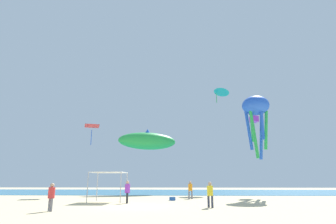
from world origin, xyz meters
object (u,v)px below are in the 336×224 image
(person_central, at_px, (190,188))
(kite_delta_teal, at_px, (222,91))
(canopy_tent, at_px, (109,174))
(kite_octopus_blue, at_px, (256,109))
(kite_diamond_red, at_px, (92,127))
(person_near_tent, at_px, (210,192))
(person_leftmost, at_px, (51,195))
(kite_inflatable_green, at_px, (147,141))
(kite_box_black, at_px, (254,115))
(person_rightmost, at_px, (127,190))
(cooler_box, at_px, (172,198))

(person_central, distance_m, kite_delta_teal, 23.95)
(canopy_tent, xyz_separation_m, kite_octopus_blue, (14.85, 6.34, 7.32))
(kite_diamond_red, height_order, kite_delta_teal, kite_delta_teal)
(person_near_tent, distance_m, person_leftmost, 10.09)
(kite_inflatable_green, xyz_separation_m, kite_octopus_blue, (13.28, -9.18, 2.31))
(person_leftmost, height_order, kite_box_black, kite_box_black)
(person_leftmost, bearing_deg, person_rightmost, 105.01)
(person_rightmost, height_order, kite_octopus_blue, kite_octopus_blue)
(canopy_tent, height_order, kite_diamond_red, kite_diamond_red)
(person_near_tent, relative_size, kite_inflatable_green, 0.19)
(kite_octopus_blue, relative_size, kite_diamond_red, 2.81)
(person_near_tent, height_order, kite_octopus_blue, kite_octopus_blue)
(person_near_tent, bearing_deg, person_rightmost, 12.55)
(person_rightmost, distance_m, kite_inflatable_green, 18.11)
(canopy_tent, height_order, cooler_box, canopy_tent)
(person_leftmost, xyz_separation_m, kite_box_black, (17.75, 20.11, 9.38))
(person_leftmost, distance_m, kite_diamond_red, 19.83)
(person_leftmost, bearing_deg, cooler_box, 98.44)
(person_rightmost, bearing_deg, canopy_tent, -134.80)
(canopy_tent, bearing_deg, kite_octopus_blue, 23.13)
(kite_octopus_blue, bearing_deg, cooler_box, -86.40)
(person_near_tent, xyz_separation_m, kite_box_black, (8.02, 17.41, 9.34))
(canopy_tent, bearing_deg, kite_delta_teal, 57.65)
(kite_inflatable_green, bearing_deg, person_leftmost, -117.60)
(person_near_tent, relative_size, person_central, 0.98)
(person_leftmost, bearing_deg, person_central, 97.88)
(kite_inflatable_green, height_order, kite_octopus_blue, kite_octopus_blue)
(person_leftmost, xyz_separation_m, kite_diamond_red, (-3.53, 18.00, 7.53))
(kite_octopus_blue, height_order, kite_diamond_red, kite_octopus_blue)
(cooler_box, xyz_separation_m, kite_inflatable_green, (-3.90, 13.41, 7.18))
(kite_octopus_blue, bearing_deg, canopy_tent, -87.59)
(person_rightmost, xyz_separation_m, kite_inflatable_green, (-0.35, 16.97, 6.33))
(person_near_tent, distance_m, cooler_box, 7.61)
(cooler_box, relative_size, kite_delta_teal, 0.16)
(person_leftmost, height_order, kite_inflatable_green, kite_inflatable_green)
(kite_diamond_red, distance_m, kite_delta_teal, 23.04)
(cooler_box, bearing_deg, person_central, 51.36)
(canopy_tent, relative_size, kite_delta_teal, 0.78)
(cooler_box, bearing_deg, kite_diamond_red, 141.93)
(kite_box_black, relative_size, kite_delta_teal, 0.53)
(person_central, distance_m, kite_inflatable_green, 14.09)
(kite_box_black, bearing_deg, cooler_box, 26.65)
(cooler_box, height_order, kite_inflatable_green, kite_inflatable_green)
(person_near_tent, distance_m, kite_octopus_blue, 15.72)
(canopy_tent, distance_m, person_near_tent, 9.67)
(kite_inflatable_green, relative_size, kite_box_black, 4.56)
(person_central, xyz_separation_m, kite_delta_teal, (6.29, 17.03, 15.62))
(person_near_tent, height_order, person_leftmost, person_near_tent)
(cooler_box, xyz_separation_m, kite_octopus_blue, (9.37, 4.24, 9.49))
(person_near_tent, xyz_separation_m, kite_inflatable_green, (-6.62, 20.47, 6.37))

